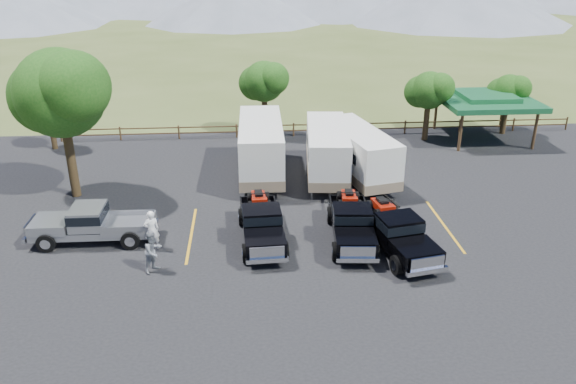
{
  "coord_description": "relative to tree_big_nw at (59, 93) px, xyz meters",
  "views": [
    {
      "loc": [
        -3.29,
        -19.34,
        12.16
      ],
      "look_at": [
        -1.43,
        4.99,
        1.6
      ],
      "focal_mm": 35.0,
      "sensor_mm": 36.0,
      "label": 1
    }
  ],
  "objects": [
    {
      "name": "rig_center",
      "position": [
        13.84,
        -6.01,
        -4.67
      ],
      "size": [
        2.3,
        5.64,
        1.84
      ],
      "rotation": [
        0.0,
        0.0,
        -0.08
      ],
      "color": "black",
      "rests_on": "asphalt_lot"
    },
    {
      "name": "stall_lines",
      "position": [
        12.55,
        -5.03,
        -5.55
      ],
      "size": [
        12.12,
        5.5,
        0.01
      ],
      "color": "#C79017",
      "rests_on": "asphalt_lot"
    },
    {
      "name": "ground",
      "position": [
        12.55,
        -9.03,
        -5.6
      ],
      "size": [
        320.0,
        320.0,
        0.0
      ],
      "primitive_type": "plane",
      "color": "#415022",
      "rests_on": "ground"
    },
    {
      "name": "rig_left",
      "position": [
        9.79,
        -5.76,
        -4.68
      ],
      "size": [
        2.15,
        5.56,
        1.83
      ],
      "rotation": [
        0.0,
        0.0,
        0.05
      ],
      "color": "black",
      "rests_on": "asphalt_lot"
    },
    {
      "name": "person_b",
      "position": [
        5.32,
        -8.13,
        -4.66
      ],
      "size": [
        1.08,
        1.11,
        1.8
      ],
      "primitive_type": "imported",
      "rotation": [
        0.0,
        0.0,
        0.89
      ],
      "color": "gray",
      "rests_on": "asphalt_lot"
    },
    {
      "name": "tree_nw_small",
      "position": [
        -3.48,
        7.99,
        -2.81
      ],
      "size": [
        2.59,
        2.43,
        3.85
      ],
      "color": "#2F2112",
      "rests_on": "ground"
    },
    {
      "name": "trailer_center",
      "position": [
        13.77,
        1.54,
        -4.0
      ],
      "size": [
        2.84,
        8.6,
        2.97
      ],
      "rotation": [
        0.0,
        0.0,
        -0.09
      ],
      "color": "white",
      "rests_on": "asphalt_lot"
    },
    {
      "name": "rail_fence",
      "position": [
        14.55,
        9.47,
        -4.99
      ],
      "size": [
        36.12,
        0.12,
        1.0
      ],
      "color": "#4E3721",
      "rests_on": "ground"
    },
    {
      "name": "pickup_silver",
      "position": [
        2.25,
        -5.32,
        -4.68
      ],
      "size": [
        5.64,
        2.02,
        1.69
      ],
      "rotation": [
        0.0,
        0.0,
        -1.58
      ],
      "color": "gray",
      "rests_on": "asphalt_lot"
    },
    {
      "name": "rig_right",
      "position": [
        15.59,
        -7.09,
        -4.66
      ],
      "size": [
        2.86,
        5.84,
        1.87
      ],
      "rotation": [
        0.0,
        0.0,
        0.2
      ],
      "color": "black",
      "rests_on": "asphalt_lot"
    },
    {
      "name": "asphalt_lot",
      "position": [
        12.55,
        -6.03,
        -5.58
      ],
      "size": [
        44.0,
        34.0,
        0.04
      ],
      "primitive_type": "cube",
      "color": "black",
      "rests_on": "ground"
    },
    {
      "name": "pavilion",
      "position": [
        25.55,
        7.97,
        -2.81
      ],
      "size": [
        6.2,
        6.2,
        3.22
      ],
      "color": "#4E3721",
      "rests_on": "ground"
    },
    {
      "name": "tree_big_nw",
      "position": [
        0.0,
        0.0,
        0.0
      ],
      "size": [
        5.54,
        5.18,
        7.84
      ],
      "color": "#2F2112",
      "rests_on": "ground"
    },
    {
      "name": "trailer_left",
      "position": [
        10.03,
        2.03,
        -3.87
      ],
      "size": [
        2.54,
        9.26,
        3.22
      ],
      "rotation": [
        0.0,
        0.0,
        -0.02
      ],
      "color": "white",
      "rests_on": "asphalt_lot"
    },
    {
      "name": "person_a",
      "position": [
        5.0,
        -6.26,
        -4.64
      ],
      "size": [
        0.79,
        0.69,
        1.83
      ],
      "primitive_type": "imported",
      "rotation": [
        0.0,
        0.0,
        3.6
      ],
      "color": "white",
      "rests_on": "asphalt_lot"
    },
    {
      "name": "tree_north",
      "position": [
        10.52,
        9.99,
        -1.76
      ],
      "size": [
        3.46,
        3.24,
        5.25
      ],
      "color": "#2F2112",
      "rests_on": "ground"
    },
    {
      "name": "tree_ne_a",
      "position": [
        21.52,
        7.99,
        -2.11
      ],
      "size": [
        3.11,
        2.92,
        4.76
      ],
      "color": "#2F2112",
      "rests_on": "ground"
    },
    {
      "name": "tree_ne_b",
      "position": [
        27.52,
        8.99,
        -2.47
      ],
      "size": [
        2.77,
        2.59,
        4.27
      ],
      "color": "#2F2112",
      "rests_on": "ground"
    },
    {
      "name": "trailer_right",
      "position": [
        15.47,
        1.11,
        -4.01
      ],
      "size": [
        3.72,
        8.48,
        2.95
      ],
      "rotation": [
        0.0,
        0.0,
        0.23
      ],
      "color": "white",
      "rests_on": "asphalt_lot"
    }
  ]
}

